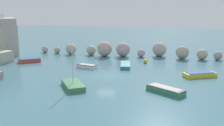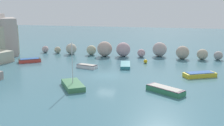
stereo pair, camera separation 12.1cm
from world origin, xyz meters
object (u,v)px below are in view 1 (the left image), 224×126
at_px(moored_boat_1, 30,60).
at_px(moored_boat_4, 87,66).
at_px(moored_boat_3, 200,75).
at_px(moored_boat_2, 125,65).
at_px(channel_buoy, 145,61).
at_px(moored_boat_5, 166,90).
at_px(moored_boat_0, 73,85).

xyz_separation_m(moored_boat_1, moored_boat_4, (10.76, -1.89, -0.03)).
xyz_separation_m(moored_boat_3, moored_boat_4, (-16.46, 1.55, -0.02)).
height_order(moored_boat_1, moored_boat_2, moored_boat_1).
bearing_deg(moored_boat_1, moored_boat_3, 137.85).
relative_size(channel_buoy, moored_boat_3, 0.14).
distance_m(moored_boat_2, moored_boat_5, 13.45).
relative_size(moored_boat_0, moored_boat_2, 1.18).
distance_m(moored_boat_1, moored_boat_2, 16.35).
xyz_separation_m(channel_buoy, moored_boat_0, (-6.83, -15.45, -0.00)).
bearing_deg(moored_boat_1, moored_boat_5, 118.73).
distance_m(channel_buoy, moored_boat_1, 19.47).
bearing_deg(channel_buoy, moored_boat_1, -169.45).
bearing_deg(moored_boat_1, moored_boat_0, 101.06).
height_order(moored_boat_0, moored_boat_5, moored_boat_0).
bearing_deg(moored_boat_3, channel_buoy, -67.64).
xyz_separation_m(channel_buoy, moored_boat_5, (3.83, -14.93, 0.01)).
xyz_separation_m(channel_buoy, moored_boat_2, (-2.80, -3.22, -0.08)).
bearing_deg(moored_boat_4, moored_boat_0, -66.46).
bearing_deg(moored_boat_1, channel_buoy, 155.61).
height_order(channel_buoy, moored_boat_4, channel_buoy).
distance_m(channel_buoy, moored_boat_0, 16.89).
bearing_deg(moored_boat_0, moored_boat_3, 85.77).
xyz_separation_m(moored_boat_1, moored_boat_3, (27.22, -3.44, -0.01)).
height_order(moored_boat_0, moored_boat_4, moored_boat_0).
relative_size(moored_boat_0, moored_boat_4, 1.60).
bearing_deg(channel_buoy, moored_boat_5, -75.63).
relative_size(moored_boat_3, moored_boat_5, 1.03).
bearing_deg(moored_boat_4, moored_boat_3, 9.36).
height_order(moored_boat_0, moored_boat_2, moored_boat_0).
bearing_deg(moored_boat_5, channel_buoy, 138.30).
relative_size(moored_boat_3, moored_boat_4, 1.36).
bearing_deg(moored_boat_3, moored_boat_2, -45.89).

